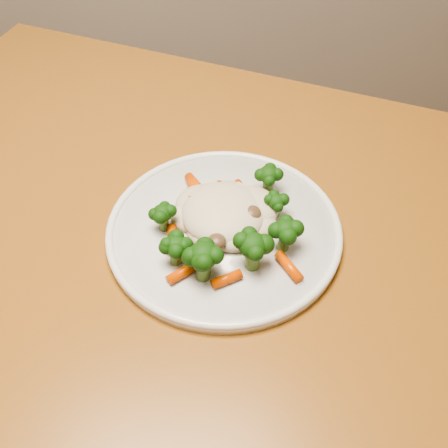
# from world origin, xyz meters

# --- Properties ---
(dining_table) EXTENTS (1.49, 1.26, 0.75)m
(dining_table) POSITION_xyz_m (0.13, 0.35, 0.66)
(dining_table) COLOR #965C22
(dining_table) RESTS_ON ground
(plate) EXTENTS (0.29, 0.29, 0.01)m
(plate) POSITION_xyz_m (0.08, 0.43, 0.76)
(plate) COLOR silver
(plate) RESTS_ON dining_table
(meal) EXTENTS (0.18, 0.19, 0.05)m
(meal) POSITION_xyz_m (0.08, 0.42, 0.78)
(meal) COLOR beige
(meal) RESTS_ON plate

